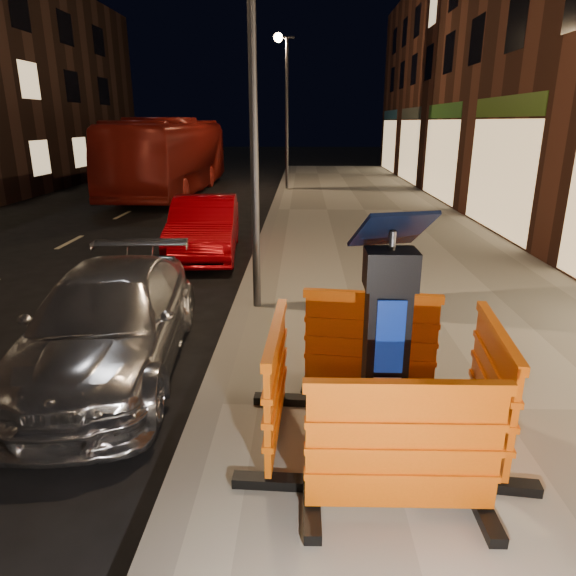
{
  "coord_description": "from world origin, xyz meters",
  "views": [
    {
      "loc": [
        0.97,
        -4.66,
        2.95
      ],
      "look_at": [
        0.8,
        1.0,
        1.1
      ],
      "focal_mm": 32.0,
      "sensor_mm": 36.0,
      "label": 1
    }
  ],
  "objects_px": {
    "parking_kiosk": "(386,340)",
    "car_red": "(206,255)",
    "barrier_bldgside": "(492,388)",
    "bus_doubledecker": "(174,193)",
    "barrier_back": "(370,342)",
    "car_silver": "(115,368)",
    "barrier_front": "(403,452)",
    "barrier_kerbside": "(276,385)"
  },
  "relations": [
    {
      "from": "parking_kiosk",
      "to": "car_red",
      "type": "xyz_separation_m",
      "value": [
        -2.96,
        7.4,
        -1.16
      ]
    },
    {
      "from": "barrier_bldgside",
      "to": "parking_kiosk",
      "type": "bearing_deg",
      "value": 96.52
    },
    {
      "from": "car_red",
      "to": "bus_doubledecker",
      "type": "relative_size",
      "value": 0.36
    },
    {
      "from": "barrier_back",
      "to": "car_silver",
      "type": "bearing_deg",
      "value": 174.26
    },
    {
      "from": "parking_kiosk",
      "to": "barrier_back",
      "type": "bearing_deg",
      "value": 94.52
    },
    {
      "from": "barrier_bldgside",
      "to": "car_silver",
      "type": "distance_m",
      "value": 4.41
    },
    {
      "from": "barrier_bldgside",
      "to": "barrier_front",
      "type": "bearing_deg",
      "value": 141.52
    },
    {
      "from": "parking_kiosk",
      "to": "barrier_back",
      "type": "distance_m",
      "value": 1.05
    },
    {
      "from": "car_silver",
      "to": "car_red",
      "type": "bearing_deg",
      "value": 83.65
    },
    {
      "from": "car_red",
      "to": "barrier_bldgside",
      "type": "bearing_deg",
      "value": -67.32
    },
    {
      "from": "barrier_front",
      "to": "bus_doubledecker",
      "type": "xyz_separation_m",
      "value": [
        -6.32,
        19.02,
        -0.71
      ]
    },
    {
      "from": "barrier_kerbside",
      "to": "barrier_bldgside",
      "type": "bearing_deg",
      "value": -87.48
    },
    {
      "from": "barrier_kerbside",
      "to": "car_silver",
      "type": "bearing_deg",
      "value": 54.23
    },
    {
      "from": "barrier_bldgside",
      "to": "car_silver",
      "type": "relative_size",
      "value": 0.34
    },
    {
      "from": "barrier_front",
      "to": "barrier_bldgside",
      "type": "xyz_separation_m",
      "value": [
        0.95,
        0.95,
        0.0
      ]
    },
    {
      "from": "barrier_bldgside",
      "to": "bus_doubledecker",
      "type": "height_order",
      "value": "bus_doubledecker"
    },
    {
      "from": "barrier_kerbside",
      "to": "car_silver",
      "type": "height_order",
      "value": "barrier_kerbside"
    },
    {
      "from": "barrier_back",
      "to": "car_red",
      "type": "relative_size",
      "value": 0.36
    },
    {
      "from": "car_red",
      "to": "bus_doubledecker",
      "type": "height_order",
      "value": "bus_doubledecker"
    },
    {
      "from": "barrier_back",
      "to": "bus_doubledecker",
      "type": "bearing_deg",
      "value": 117.78
    },
    {
      "from": "car_silver",
      "to": "bus_doubledecker",
      "type": "height_order",
      "value": "bus_doubledecker"
    },
    {
      "from": "parking_kiosk",
      "to": "car_silver",
      "type": "relative_size",
      "value": 0.47
    },
    {
      "from": "barrier_front",
      "to": "barrier_back",
      "type": "xyz_separation_m",
      "value": [
        0.0,
        1.9,
        0.0
      ]
    },
    {
      "from": "car_red",
      "to": "parking_kiosk",
      "type": "bearing_deg",
      "value": -73.37
    },
    {
      "from": "barrier_bldgside",
      "to": "car_silver",
      "type": "xyz_separation_m",
      "value": [
        -4.02,
        1.67,
        -0.71
      ]
    },
    {
      "from": "parking_kiosk",
      "to": "barrier_kerbside",
      "type": "relative_size",
      "value": 1.4
    },
    {
      "from": "parking_kiosk",
      "to": "barrier_front",
      "type": "relative_size",
      "value": 1.4
    },
    {
      "from": "parking_kiosk",
      "to": "bus_doubledecker",
      "type": "xyz_separation_m",
      "value": [
        -6.32,
        18.07,
        -1.16
      ]
    },
    {
      "from": "parking_kiosk",
      "to": "car_silver",
      "type": "height_order",
      "value": "parking_kiosk"
    },
    {
      "from": "parking_kiosk",
      "to": "barrier_front",
      "type": "xyz_separation_m",
      "value": [
        0.0,
        -0.95,
        -0.45
      ]
    },
    {
      "from": "car_red",
      "to": "barrier_kerbside",
      "type": "bearing_deg",
      "value": -79.97
    },
    {
      "from": "barrier_kerbside",
      "to": "car_red",
      "type": "bearing_deg",
      "value": 17.72
    },
    {
      "from": "car_silver",
      "to": "bus_doubledecker",
      "type": "distance_m",
      "value": 16.71
    },
    {
      "from": "car_red",
      "to": "bus_doubledecker",
      "type": "xyz_separation_m",
      "value": [
        -3.36,
        10.67,
        0.0
      ]
    },
    {
      "from": "parking_kiosk",
      "to": "barrier_back",
      "type": "height_order",
      "value": "parking_kiosk"
    },
    {
      "from": "barrier_kerbside",
      "to": "barrier_back",
      "type": "bearing_deg",
      "value": -42.48
    },
    {
      "from": "barrier_back",
      "to": "bus_doubledecker",
      "type": "relative_size",
      "value": 0.13
    },
    {
      "from": "barrier_kerbside",
      "to": "parking_kiosk",
      "type": "bearing_deg",
      "value": -87.48
    },
    {
      "from": "barrier_front",
      "to": "barrier_back",
      "type": "relative_size",
      "value": 1.0
    },
    {
      "from": "barrier_bldgside",
      "to": "car_red",
      "type": "xyz_separation_m",
      "value": [
        -3.91,
        7.4,
        -0.71
      ]
    },
    {
      "from": "barrier_front",
      "to": "parking_kiosk",
      "type": "bearing_deg",
      "value": 89.52
    },
    {
      "from": "parking_kiosk",
      "to": "barrier_bldgside",
      "type": "distance_m",
      "value": 1.05
    }
  ]
}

